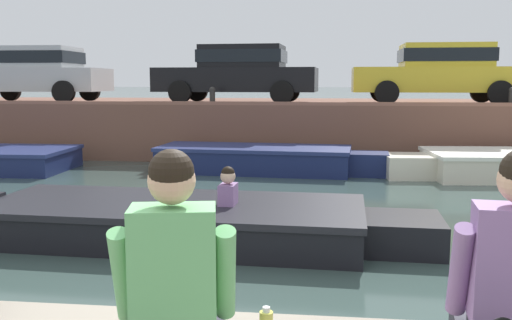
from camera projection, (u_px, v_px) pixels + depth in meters
name	position (u px, v px, depth m)	size (l,w,h in m)	color
ground_plane	(255.00, 215.00, 8.65)	(400.00, 400.00, 0.00)	#384C47
far_quay_wall	(289.00, 125.00, 16.89)	(60.00, 6.00, 1.44)	brown
far_wall_coping	(282.00, 103.00, 13.95)	(60.00, 0.24, 0.08)	#925F4C
boat_moored_central_navy	(263.00, 159.00, 12.76)	(5.16, 1.85, 0.57)	navy
motorboat_passing	(191.00, 221.00, 7.27)	(5.90, 2.10, 0.97)	black
car_leftmost_silver	(37.00, 72.00, 16.16)	(4.04, 2.01, 1.54)	#B7BABC
car_left_inner_black	(239.00, 71.00, 15.49)	(4.43, 2.06, 1.54)	black
car_centre_yellow	(440.00, 71.00, 14.88)	(4.41, 2.01, 1.54)	yellow
mooring_bollard_mid	(212.00, 95.00, 14.26)	(0.15, 0.15, 0.44)	#2D2B28
mooring_bollard_east	(512.00, 96.00, 13.43)	(0.15, 0.15, 0.44)	#2D2B28
person_seated_right	(175.00, 284.00, 2.47)	(0.57, 0.58, 0.96)	#282833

